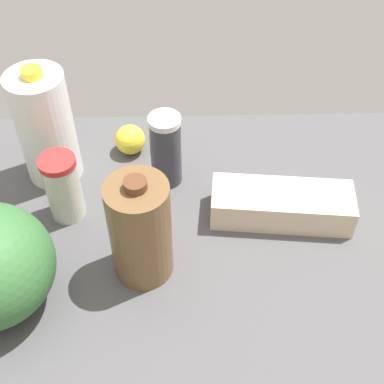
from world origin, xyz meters
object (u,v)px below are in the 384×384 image
at_px(milk_jug, 46,127).
at_px(tumbler_cup, 63,187).
at_px(egg_carton, 282,205).
at_px(shaker_bottle, 166,150).
at_px(lemon_far_back, 130,140).
at_px(chocolate_milk_jug, 140,230).

xyz_separation_m(milk_jug, tumbler_cup, (0.05, -0.13, -0.06)).
distance_m(egg_carton, shaker_bottle, 0.29).
bearing_deg(lemon_far_back, chocolate_milk_jug, -82.59).
relative_size(tumbler_cup, shaker_bottle, 0.88).
bearing_deg(tumbler_cup, shaker_bottle, 24.77).
bearing_deg(milk_jug, tumbler_cup, -70.08).
bearing_deg(egg_carton, milk_jug, 169.32).
bearing_deg(chocolate_milk_jug, milk_jug, 127.98).
bearing_deg(chocolate_milk_jug, lemon_far_back, 97.41).
bearing_deg(tumbler_cup, chocolate_milk_jug, -41.10).
relative_size(shaker_bottle, lemon_far_back, 2.49).
distance_m(milk_jug, shaker_bottle, 0.28).
relative_size(egg_carton, lemon_far_back, 4.12).
bearing_deg(lemon_far_back, milk_jug, -158.32).
distance_m(egg_carton, milk_jug, 0.56).
bearing_deg(milk_jug, chocolate_milk_jug, -52.02).
bearing_deg(egg_carton, chocolate_milk_jug, -150.44).
xyz_separation_m(tumbler_cup, lemon_far_back, (0.13, 0.21, -0.04)).
height_order(tumbler_cup, lemon_far_back, tumbler_cup).
height_order(egg_carton, chocolate_milk_jug, chocolate_milk_jug).
distance_m(chocolate_milk_jug, lemon_far_back, 0.37).
bearing_deg(milk_jug, lemon_far_back, 21.68).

